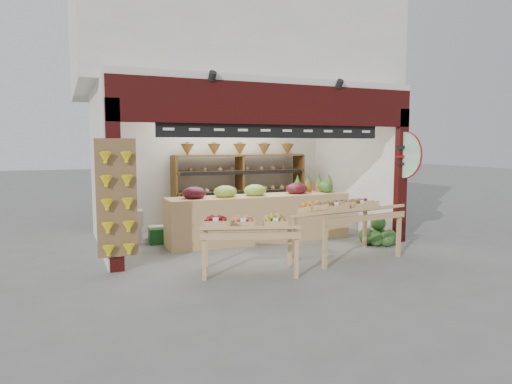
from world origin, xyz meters
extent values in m
plane|color=slate|center=(0.00, 0.00, 0.00)|extent=(60.00, 60.00, 0.00)
cube|color=white|center=(0.00, 2.29, 1.50)|extent=(5.76, 0.18, 3.00)
cube|color=white|center=(-2.79, 0.60, 1.50)|extent=(0.18, 3.38, 3.00)
cube|color=white|center=(2.79, 0.60, 1.50)|extent=(0.18, 3.38, 3.00)
cube|color=white|center=(0.00, 0.60, 3.06)|extent=(5.76, 3.38, 0.12)
cube|color=white|center=(0.00, 1.70, 4.20)|extent=(6.36, 4.60, 2.40)
cube|color=black|center=(0.00, -1.05, 2.65)|extent=(5.70, 0.14, 0.70)
cube|color=black|center=(-2.75, -1.05, 1.32)|extent=(0.22, 0.14, 2.65)
cube|color=black|center=(2.75, -1.05, 1.32)|extent=(0.22, 0.14, 2.65)
cube|color=black|center=(0.00, -1.02, 2.20)|extent=(4.20, 0.05, 0.26)
cylinder|color=white|center=(0.10, -0.95, 2.45)|extent=(0.34, 0.05, 0.34)
cube|color=brown|center=(-2.73, -1.14, 1.15)|extent=(0.60, 0.04, 1.80)
cylinder|color=#B7E6C8|center=(2.75, -1.14, 1.75)|extent=(0.04, 0.90, 0.90)
cylinder|color=maroon|center=(2.75, -1.16, 1.75)|extent=(0.01, 0.92, 0.92)
cube|color=brown|center=(-1.15, 1.88, 0.85)|extent=(0.05, 0.53, 1.70)
cube|color=brown|center=(0.44, 1.88, 0.85)|extent=(0.05, 0.53, 1.70)
cube|color=brown|center=(2.03, 1.88, 0.85)|extent=(0.05, 0.53, 1.70)
cube|color=brown|center=(0.44, 1.88, 0.37)|extent=(3.18, 0.53, 0.04)
cube|color=brown|center=(0.44, 1.88, 0.85)|extent=(3.18, 0.53, 0.04)
cube|color=brown|center=(0.44, 1.88, 1.33)|extent=(3.18, 0.53, 0.04)
cube|color=brown|center=(0.44, 1.88, 1.70)|extent=(3.18, 0.53, 0.04)
cone|color=olive|center=(-0.84, 1.88, 1.84)|extent=(0.32, 0.32, 0.28)
cone|color=olive|center=(-0.20, 1.88, 1.84)|extent=(0.32, 0.32, 0.28)
cone|color=olive|center=(0.44, 1.88, 1.84)|extent=(0.32, 0.32, 0.28)
cone|color=olive|center=(1.07, 1.88, 1.84)|extent=(0.32, 0.32, 0.28)
cone|color=olive|center=(1.71, 1.88, 1.84)|extent=(0.32, 0.32, 0.28)
cube|color=silver|center=(-2.40, 1.85, 0.91)|extent=(0.72, 0.72, 1.82)
cube|color=beige|center=(-2.28, 0.81, 0.18)|extent=(0.45, 0.36, 0.36)
cube|color=beige|center=(-2.23, 0.81, 0.52)|extent=(0.41, 0.34, 0.30)
cube|color=#134819|center=(-1.74, 0.66, 0.15)|extent=(0.43, 0.34, 0.30)
cube|color=beige|center=(-1.71, 1.06, 0.14)|extent=(0.39, 0.31, 0.28)
cube|color=tan|center=(0.17, 0.08, 0.47)|extent=(3.76, 0.75, 0.94)
ellipsoid|color=#59141E|center=(-1.19, 0.09, 1.04)|extent=(0.46, 0.42, 0.25)
ellipsoid|color=#8CB23F|center=(-0.56, 0.09, 1.04)|extent=(0.46, 0.42, 0.25)
ellipsoid|color=#8CB23F|center=(0.06, 0.08, 1.04)|extent=(0.46, 0.42, 0.25)
ellipsoid|color=#59141E|center=(1.00, 0.08, 1.04)|extent=(0.46, 0.42, 0.25)
cylinder|color=olive|center=(1.11, 0.23, 1.05)|extent=(0.15, 0.15, 0.22)
cylinder|color=olive|center=(1.37, 0.23, 1.05)|extent=(0.15, 0.15, 0.22)
cylinder|color=olive|center=(1.63, 0.23, 1.05)|extent=(0.15, 0.15, 0.22)
cylinder|color=olive|center=(1.89, 0.23, 1.05)|extent=(0.15, 0.15, 0.22)
cube|color=tan|center=(-0.89, -1.93, 0.69)|extent=(1.65, 1.25, 0.22)
cube|color=tan|center=(-1.64, -2.04, 0.29)|extent=(0.08, 0.08, 0.59)
cube|color=tan|center=(-0.37, -2.49, 0.29)|extent=(0.08, 0.08, 0.59)
cube|color=tan|center=(-1.41, -1.38, 0.29)|extent=(0.08, 0.08, 0.59)
cube|color=tan|center=(-0.14, -1.82, 0.29)|extent=(0.08, 0.08, 0.59)
cube|color=tan|center=(1.04, -1.71, 0.81)|extent=(1.82, 1.13, 0.25)
cube|color=tan|center=(0.28, -2.22, 0.35)|extent=(0.07, 0.07, 0.71)
cube|color=tan|center=(1.88, -2.05, 0.35)|extent=(0.07, 0.07, 0.71)
cube|color=tan|center=(0.19, -1.37, 0.35)|extent=(0.07, 0.07, 0.71)
cube|color=tan|center=(1.79, -1.21, 0.35)|extent=(0.07, 0.07, 0.71)
sphere|color=#1B4517|center=(2.06, -1.22, 0.15)|extent=(0.30, 0.30, 0.30)
sphere|color=#1B4517|center=(2.38, -1.22, 0.15)|extent=(0.30, 0.30, 0.30)
sphere|color=#1B4517|center=(2.06, -0.90, 0.15)|extent=(0.30, 0.30, 0.30)
sphere|color=#1B4517|center=(2.38, -0.90, 0.15)|extent=(0.30, 0.30, 0.30)
sphere|color=#1B4517|center=(2.22, -1.06, 0.41)|extent=(0.30, 0.30, 0.30)
sphere|color=#1B4517|center=(2.22, -1.32, 0.15)|extent=(0.30, 0.30, 0.30)
sphere|color=#1B4517|center=(1.96, -1.06, 0.15)|extent=(0.30, 0.30, 0.30)
camera|label=1|loc=(-3.49, -8.26, 1.96)|focal=32.00mm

